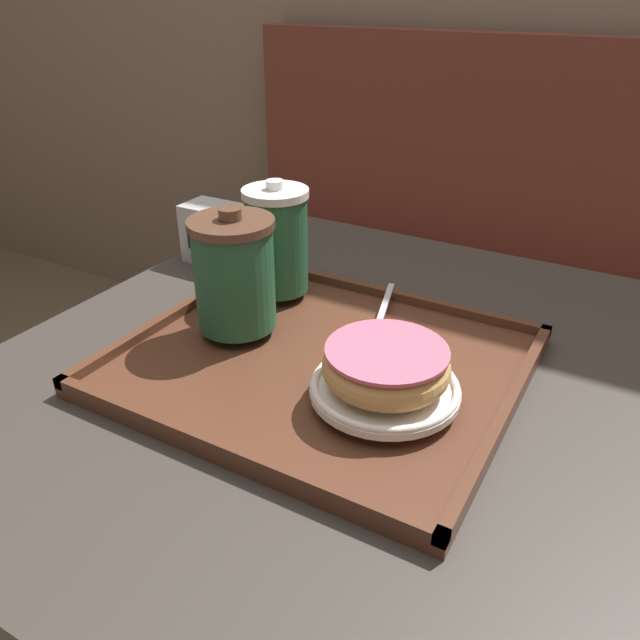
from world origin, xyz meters
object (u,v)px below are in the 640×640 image
at_px(coffee_cup_front, 234,273).
at_px(napkin_dispenser, 216,234).
at_px(spoon, 377,326).
at_px(coffee_cup_rear, 277,240).
at_px(donut_chocolate_glazed, 386,365).

xyz_separation_m(coffee_cup_front, napkin_dispenser, (-0.18, 0.19, -0.05)).
relative_size(spoon, napkin_dispenser, 1.71).
xyz_separation_m(coffee_cup_front, spoon, (0.15, 0.07, -0.06)).
xyz_separation_m(coffee_cup_rear, spoon, (0.17, -0.04, -0.07)).
height_order(coffee_cup_front, donut_chocolate_glazed, coffee_cup_front).
xyz_separation_m(donut_chocolate_glazed, napkin_dispenser, (-0.40, 0.23, -0.01)).
bearing_deg(donut_chocolate_glazed, spoon, 118.22).
bearing_deg(donut_chocolate_glazed, coffee_cup_front, 168.59).
distance_m(spoon, napkin_dispenser, 0.35).
distance_m(donut_chocolate_glazed, napkin_dispenser, 0.46).
height_order(coffee_cup_rear, donut_chocolate_glazed, coffee_cup_rear).
height_order(coffee_cup_rear, napkin_dispenser, coffee_cup_rear).
relative_size(coffee_cup_rear, spoon, 0.90).
xyz_separation_m(coffee_cup_front, donut_chocolate_glazed, (0.22, -0.04, -0.03)).
bearing_deg(coffee_cup_rear, donut_chocolate_glazed, -33.85).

